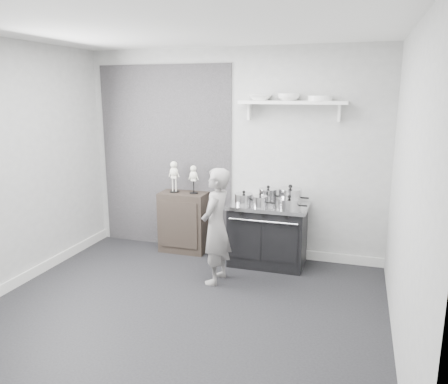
{
  "coord_description": "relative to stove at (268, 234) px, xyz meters",
  "views": [
    {
      "loc": [
        1.61,
        -3.69,
        2.14
      ],
      "look_at": [
        0.16,
        0.95,
        1.03
      ],
      "focal_mm": 35.0,
      "sensor_mm": 36.0,
      "label": 1
    }
  ],
  "objects": [
    {
      "name": "stove",
      "position": [
        0.0,
        0.0,
        0.0
      ],
      "size": [
        0.98,
        0.61,
        0.79
      ],
      "color": "black",
      "rests_on": "ground"
    },
    {
      "name": "room_shell",
      "position": [
        -0.66,
        -1.33,
        1.24
      ],
      "size": [
        4.02,
        3.62,
        2.71
      ],
      "color": "#9E9E9C",
      "rests_on": "ground"
    },
    {
      "name": "pot_front_left",
      "position": [
        -0.29,
        -0.08,
        0.46
      ],
      "size": [
        0.31,
        0.23,
        0.17
      ],
      "color": "#BDBDC0",
      "rests_on": "stove"
    },
    {
      "name": "ground",
      "position": [
        -0.57,
        -1.48,
        -0.4
      ],
      "size": [
        4.0,
        4.0,
        0.0
      ],
      "primitive_type": "plane",
      "color": "black",
      "rests_on": "ground"
    },
    {
      "name": "plate_stack",
      "position": [
        0.55,
        0.19,
        1.67
      ],
      "size": [
        0.29,
        0.29,
        0.06
      ],
      "primitive_type": "cylinder",
      "color": "white",
      "rests_on": "wall_shelf"
    },
    {
      "name": "wall_shelf",
      "position": [
        0.23,
        0.2,
        1.61
      ],
      "size": [
        1.3,
        0.26,
        0.24
      ],
      "color": "white",
      "rests_on": "room_shell"
    },
    {
      "name": "pot_back_left",
      "position": [
        -0.03,
        0.13,
        0.47
      ],
      "size": [
        0.33,
        0.24,
        0.21
      ],
      "color": "#BDBDC0",
      "rests_on": "stove"
    },
    {
      "name": "pot_front_right",
      "position": [
        0.29,
        -0.19,
        0.46
      ],
      "size": [
        0.34,
        0.25,
        0.18
      ],
      "color": "#BDBDC0",
      "rests_on": "stove"
    },
    {
      "name": "child",
      "position": [
        -0.45,
        -0.7,
        0.27
      ],
      "size": [
        0.35,
        0.51,
        1.33
      ],
      "primitive_type": "imported",
      "rotation": [
        0.0,
        0.0,
        -1.65
      ],
      "color": "gray",
      "rests_on": "ground"
    },
    {
      "name": "pot_back_right",
      "position": [
        0.25,
        0.08,
        0.49
      ],
      "size": [
        0.38,
        0.29,
        0.25
      ],
      "color": "#BDBDC0",
      "rests_on": "stove"
    },
    {
      "name": "bowl_large",
      "position": [
        -0.17,
        0.19,
        1.68
      ],
      "size": [
        0.29,
        0.29,
        0.07
      ],
      "primitive_type": "imported",
      "color": "white",
      "rests_on": "wall_shelf"
    },
    {
      "name": "side_cabinet",
      "position": [
        -1.19,
        0.13,
        0.01
      ],
      "size": [
        0.63,
        0.37,
        0.82
      ],
      "primitive_type": "cube",
      "color": "black",
      "rests_on": "ground"
    },
    {
      "name": "bowl_small",
      "position": [
        0.18,
        0.19,
        1.69
      ],
      "size": [
        0.27,
        0.27,
        0.08
      ],
      "primitive_type": "imported",
      "color": "white",
      "rests_on": "wall_shelf"
    },
    {
      "name": "skeleton_torso",
      "position": [
        -1.04,
        0.13,
        0.64
      ],
      "size": [
        0.12,
        0.08,
        0.44
      ],
      "primitive_type": null,
      "color": "silver",
      "rests_on": "side_cabinet"
    },
    {
      "name": "skeleton_full",
      "position": [
        -1.32,
        0.13,
        0.67
      ],
      "size": [
        0.14,
        0.09,
        0.49
      ],
      "primitive_type": null,
      "color": "silver",
      "rests_on": "side_cabinet"
    },
    {
      "name": "pot_front_center",
      "position": [
        -0.07,
        -0.16,
        0.46
      ],
      "size": [
        0.27,
        0.18,
        0.17
      ],
      "color": "#BDBDC0",
      "rests_on": "stove"
    }
  ]
}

